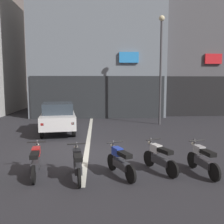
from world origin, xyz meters
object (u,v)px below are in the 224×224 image
motorcycle_white_row_right_mid (160,157)px  motorcycle_blue_row_centre (120,161)px  car_white_crossing_near (58,116)px  motorcycle_silver_row_rightmost (202,159)px  motorcycle_black_row_left_mid (78,164)px  street_lamp (161,59)px  motorcycle_red_row_leftmost (36,161)px

motorcycle_white_row_right_mid → motorcycle_blue_row_centre: bearing=-166.7°
car_white_crossing_near → motorcycle_silver_row_rightmost: car_white_crossing_near is taller
motorcycle_black_row_left_mid → motorcycle_blue_row_centre: 1.25m
motorcycle_blue_row_centre → street_lamp: bearing=69.1°
street_lamp → motorcycle_red_row_leftmost: bearing=-123.9°
motorcycle_black_row_left_mid → street_lamp: bearing=62.9°
car_white_crossing_near → motorcycle_blue_row_centre: bearing=-67.0°
motorcycle_silver_row_rightmost → motorcycle_red_row_leftmost: bearing=178.8°
motorcycle_blue_row_centre → motorcycle_white_row_right_mid: same height
street_lamp → motorcycle_black_row_left_mid: bearing=-117.1°
motorcycle_black_row_left_mid → motorcycle_white_row_right_mid: bearing=10.5°
motorcycle_red_row_leftmost → car_white_crossing_near: bearing=92.9°
motorcycle_white_row_right_mid → motorcycle_silver_row_rightmost: size_ratio=0.94×
motorcycle_black_row_left_mid → motorcycle_blue_row_centre: size_ratio=1.06×
motorcycle_black_row_left_mid → motorcycle_red_row_leftmost: bearing=166.4°
street_lamp → motorcycle_red_row_leftmost: (-5.87, -8.75, -3.72)m
car_white_crossing_near → motorcycle_black_row_left_mid: 6.98m
car_white_crossing_near → motorcycle_white_row_right_mid: size_ratio=2.76×
street_lamp → car_white_crossing_near: bearing=-160.0°
motorcycle_black_row_left_mid → motorcycle_silver_row_rightmost: same height
street_lamp → motorcycle_white_row_right_mid: bearing=-104.0°
car_white_crossing_near → street_lamp: 7.37m
street_lamp → motorcycle_white_row_right_mid: (-2.15, -8.59, -3.72)m
car_white_crossing_near → motorcycle_silver_row_rightmost: (5.30, -6.59, -0.43)m
motorcycle_white_row_right_mid → motorcycle_silver_row_rightmost: same height
car_white_crossing_near → motorcycle_red_row_leftmost: bearing=-87.1°
motorcycle_blue_row_centre → motorcycle_black_row_left_mid: bearing=-172.4°
motorcycle_blue_row_centre → motorcycle_white_row_right_mid: (1.24, 0.29, 0.00)m
motorcycle_black_row_left_mid → motorcycle_silver_row_rightmost: (3.73, 0.20, 0.00)m
street_lamp → motorcycle_red_row_leftmost: street_lamp is taller
car_white_crossing_near → motorcycle_black_row_left_mid: size_ratio=2.59×
car_white_crossing_near → motorcycle_white_row_right_mid: 7.53m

